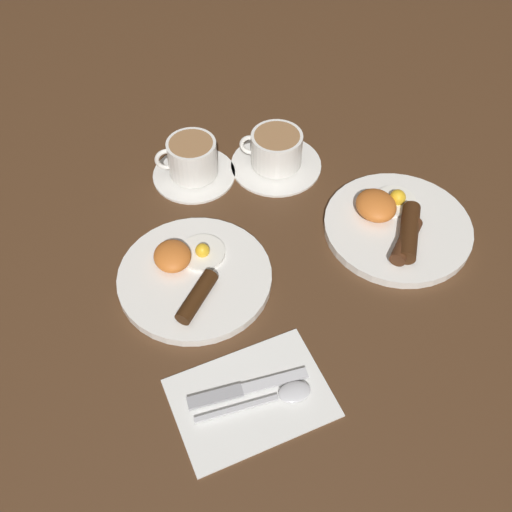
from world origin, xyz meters
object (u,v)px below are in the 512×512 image
Objects in this scene: breakfast_plate_near at (193,275)px; knife at (241,390)px; teacup_far at (276,153)px; spoon at (282,395)px; breakfast_plate_far at (395,223)px; teacup_near at (192,162)px.

knife is at bearing 4.40° from breakfast_plate_near.
teacup_far reaches higher than breakfast_plate_near.
breakfast_plate_near is at bearing 95.85° from knife.
spoon reaches higher than knife.
spoon is at bearing -25.38° from knife.
breakfast_plate_far is 0.39m from knife.
teacup_far is 0.46m from spoon.
teacup_near is 0.88× the size of knife.
spoon is at bearing 15.75° from breakfast_plate_near.
breakfast_plate_near reaches higher than knife.
knife is at bearing 153.87° from spoon.
breakfast_plate_far is at bearing 40.64° from spoon.
teacup_far is at bearing 82.39° from teacup_near.
breakfast_plate_far reaches higher than breakfast_plate_near.
spoon is (0.46, 0.01, -0.02)m from teacup_near.
teacup_far is 1.04× the size of spoon.
teacup_near reaches higher than teacup_far.
breakfast_plate_far is 1.64× the size of teacup_near.
breakfast_plate_near is 1.44× the size of teacup_far.
breakfast_plate_near is 1.61× the size of teacup_near.
teacup_far is 0.99× the size of knife.
breakfast_plate_near reaches higher than spoon.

